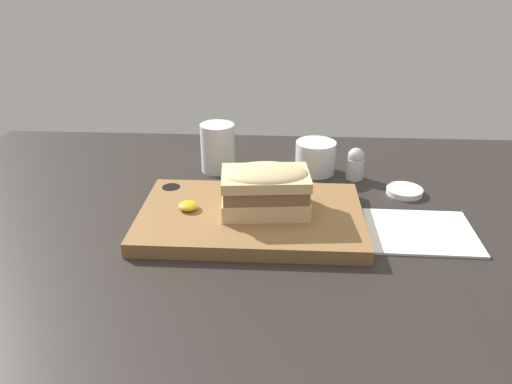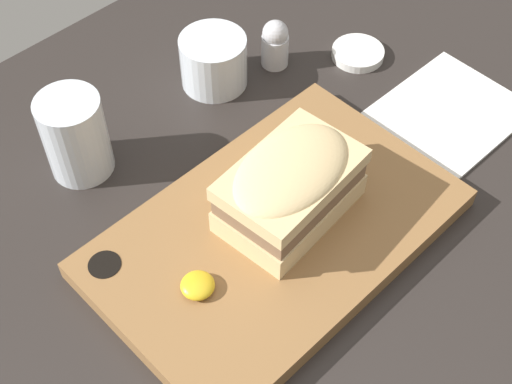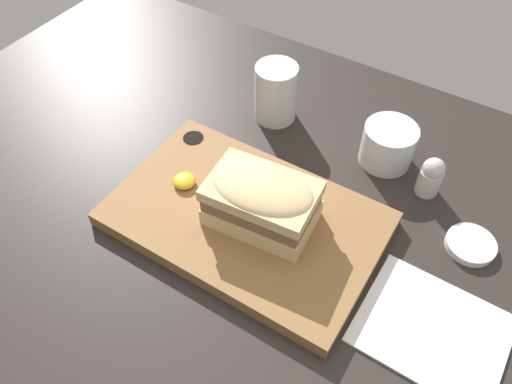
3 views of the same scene
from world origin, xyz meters
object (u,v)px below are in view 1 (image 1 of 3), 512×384
salt_shaker (355,164)px  sandwich (265,187)px  serving_board (251,217)px  condiment_dish (404,191)px  water_glass (218,151)px  napkin (421,232)px  wine_glass (315,158)px

salt_shaker → sandwich: bearing=-132.1°
serving_board → condiment_dish: size_ratio=5.50×
sandwich → water_glass: bearing=115.9°
water_glass → napkin: water_glass is taller
serving_board → salt_shaker: salt_shaker is taller
serving_board → salt_shaker: (19.68, 19.47, 2.06)cm
salt_shaker → condiment_dish: bearing=-37.5°
serving_board → salt_shaker: bearing=44.7°
water_glass → wine_glass: 20.13cm
serving_board → water_glass: size_ratio=3.75×
wine_glass → salt_shaker: bearing=-20.0°
sandwich → condiment_dish: bearing=25.8°
serving_board → sandwich: sandwich is taller
serving_board → sandwich: size_ratio=2.47×
serving_board → water_glass: water_glass is taller
salt_shaker → water_glass: bearing=174.2°
serving_board → wine_glass: size_ratio=4.52×
water_glass → napkin: bearing=-33.5°
water_glass → wine_glass: water_glass is taller
wine_glass → napkin: 29.02cm
water_glass → serving_board: bearing=-69.7°
water_glass → napkin: size_ratio=0.57×
serving_board → condiment_dish: 31.09cm
sandwich → wine_glass: 24.17cm
sandwich → wine_glass: bearing=66.7°
serving_board → napkin: 28.03cm
serving_board → condiment_dish: serving_board is taller
salt_shaker → condiment_dish: (8.62, -6.61, -2.68)cm
sandwich → water_glass: size_ratio=1.51×
sandwich → napkin: 26.41cm
napkin → water_glass: bearing=146.5°
napkin → sandwich: bearing=175.5°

